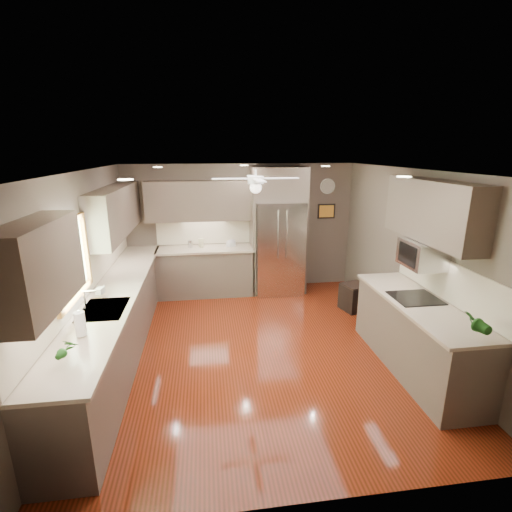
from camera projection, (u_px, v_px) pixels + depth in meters
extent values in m
plane|color=#441A09|center=(258.00, 347.00, 5.38)|extent=(5.00, 5.00, 0.00)
plane|color=white|center=(259.00, 171.00, 4.68)|extent=(5.00, 5.00, 0.00)
plane|color=brown|center=(241.00, 228.00, 7.41)|extent=(4.50, 0.00, 4.50)
plane|color=brown|center=(308.00, 368.00, 2.65)|extent=(4.50, 0.00, 4.50)
plane|color=brown|center=(85.00, 272.00, 4.74)|extent=(0.00, 5.00, 5.00)
plane|color=brown|center=(413.00, 258.00, 5.32)|extent=(0.00, 5.00, 5.00)
cylinder|color=silver|center=(190.00, 244.00, 7.11)|extent=(0.09, 0.09, 0.13)
cylinder|color=#BFBC8F|center=(201.00, 243.00, 7.14)|extent=(0.10, 0.10, 0.17)
imported|color=white|center=(101.00, 290.00, 4.73)|extent=(0.10, 0.10, 0.18)
imported|color=#1A4E16|center=(67.00, 349.00, 3.24)|extent=(0.16, 0.12, 0.28)
imported|color=#1A4E16|center=(476.00, 323.00, 3.67)|extent=(0.20, 0.17, 0.32)
imported|color=#BFBC8F|center=(231.00, 245.00, 7.21)|extent=(0.29, 0.29, 0.05)
cube|color=#4D4538|center=(118.00, 322.00, 5.14)|extent=(0.60, 4.70, 0.90)
cube|color=#BCAA97|center=(116.00, 291.00, 5.01)|extent=(0.65, 4.70, 0.04)
cube|color=beige|center=(90.00, 272.00, 4.89)|extent=(0.02, 4.70, 0.50)
cube|color=#4D4538|center=(206.00, 272.00, 7.25)|extent=(1.85, 0.60, 0.90)
cube|color=#BCAA97|center=(205.00, 249.00, 7.11)|extent=(1.85, 0.65, 0.04)
cube|color=beige|center=(204.00, 231.00, 7.32)|extent=(1.85, 0.02, 0.50)
cube|color=#4D4538|center=(38.00, 266.00, 3.08)|extent=(0.33, 1.20, 0.75)
cube|color=#4D4538|center=(116.00, 211.00, 5.84)|extent=(0.33, 2.40, 0.75)
cube|color=#4D4538|center=(203.00, 201.00, 7.00)|extent=(2.15, 0.33, 0.75)
cube|color=#4D4538|center=(432.00, 211.00, 4.56)|extent=(0.33, 1.70, 0.75)
cube|color=#BFF2B2|center=(69.00, 261.00, 4.18)|extent=(0.01, 1.00, 0.80)
cube|color=brown|center=(66.00, 223.00, 4.06)|extent=(0.05, 1.12, 0.06)
cube|color=brown|center=(77.00, 296.00, 4.30)|extent=(0.05, 1.12, 0.06)
cube|color=brown|center=(54.00, 276.00, 3.68)|extent=(0.05, 0.06, 0.80)
cube|color=brown|center=(86.00, 249.00, 4.69)|extent=(0.05, 0.06, 0.80)
cube|color=silver|center=(104.00, 310.00, 4.39)|extent=(0.50, 0.70, 0.03)
cube|color=#262626|center=(104.00, 313.00, 4.40)|extent=(0.44, 0.62, 0.05)
cylinder|color=silver|center=(85.00, 301.00, 4.33)|extent=(0.02, 0.02, 0.24)
cylinder|color=silver|center=(89.00, 291.00, 4.31)|extent=(0.16, 0.02, 0.02)
cube|color=silver|center=(278.00, 248.00, 7.25)|extent=(0.92, 0.72, 1.82)
cube|color=black|center=(282.00, 265.00, 7.00)|extent=(0.88, 0.02, 0.02)
cube|color=black|center=(282.00, 234.00, 6.83)|extent=(0.01, 0.02, 1.00)
cylinder|color=silver|center=(278.00, 235.00, 6.79)|extent=(0.02, 0.02, 0.90)
cylinder|color=silver|center=(287.00, 235.00, 6.81)|extent=(0.02, 0.02, 0.90)
cube|color=#4D4538|center=(279.00, 184.00, 6.97)|extent=(1.04, 0.60, 0.63)
cube|color=#4D4538|center=(253.00, 248.00, 7.25)|extent=(0.06, 0.60, 1.82)
cube|color=#4D4538|center=(302.00, 246.00, 7.38)|extent=(0.06, 0.60, 1.82)
cube|color=#4D4538|center=(416.00, 337.00, 4.74)|extent=(0.65, 2.20, 0.90)
cube|color=#BCAA97|center=(419.00, 303.00, 4.61)|extent=(0.70, 2.20, 0.04)
cube|color=beige|center=(447.00, 280.00, 4.58)|extent=(0.02, 2.20, 0.50)
cube|color=black|center=(415.00, 298.00, 4.70)|extent=(0.56, 0.52, 0.01)
cube|color=silver|center=(423.00, 254.00, 4.71)|extent=(0.42, 0.55, 0.34)
cube|color=black|center=(407.00, 255.00, 4.68)|extent=(0.02, 0.40, 0.26)
cylinder|color=white|center=(256.00, 172.00, 4.98)|extent=(0.03, 0.03, 0.08)
cylinder|color=white|center=(256.00, 180.00, 5.01)|extent=(0.22, 0.22, 0.10)
sphere|color=white|center=(256.00, 188.00, 5.04)|extent=(0.16, 0.16, 0.16)
cube|color=white|center=(281.00, 178.00, 5.05)|extent=(0.48, 0.11, 0.01)
cube|color=white|center=(252.00, 177.00, 5.34)|extent=(0.11, 0.48, 0.01)
cube|color=white|center=(230.00, 179.00, 4.96)|extent=(0.48, 0.11, 0.01)
cube|color=white|center=(259.00, 181.00, 4.67)|extent=(0.11, 0.48, 0.01)
cylinder|color=white|center=(158.00, 167.00, 5.74)|extent=(0.14, 0.14, 0.01)
cylinder|color=white|center=(326.00, 166.00, 6.09)|extent=(0.14, 0.14, 0.01)
cylinder|color=white|center=(125.00, 180.00, 3.36)|extent=(0.14, 0.14, 0.01)
cylinder|color=white|center=(404.00, 177.00, 3.71)|extent=(0.14, 0.14, 0.01)
cylinder|color=white|center=(244.00, 165.00, 6.40)|extent=(0.14, 0.14, 0.01)
cylinder|color=white|center=(328.00, 186.00, 7.40)|extent=(0.30, 0.03, 0.30)
cylinder|color=silver|center=(328.00, 186.00, 7.39)|extent=(0.29, 0.00, 0.29)
cube|color=black|center=(326.00, 211.00, 7.54)|extent=(0.36, 0.03, 0.30)
cube|color=orange|center=(327.00, 211.00, 7.52)|extent=(0.30, 0.01, 0.24)
cube|color=black|center=(354.00, 298.00, 6.58)|extent=(0.50, 0.50, 0.46)
cube|color=black|center=(355.00, 285.00, 6.52)|extent=(0.48, 0.48, 0.03)
cylinder|color=white|center=(80.00, 324.00, 3.71)|extent=(0.11, 0.11, 0.25)
cylinder|color=silver|center=(80.00, 323.00, 3.70)|extent=(0.02, 0.02, 0.27)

